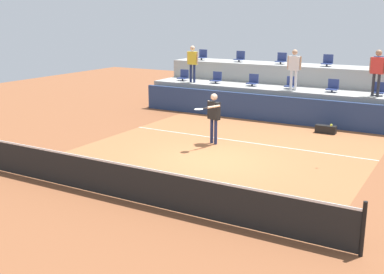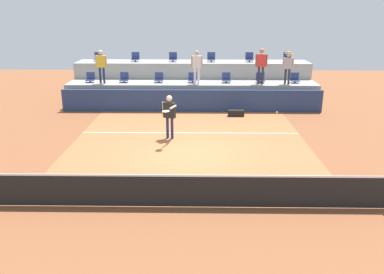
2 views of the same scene
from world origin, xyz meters
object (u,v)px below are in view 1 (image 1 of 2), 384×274
Objects in this scene: stadium_chair_upper_far_left at (202,56)px; stadium_chair_lower_far_left at (183,76)px; stadium_chair_upper_mid_right at (327,61)px; stadium_chair_upper_left at (240,57)px; stadium_chair_lower_center at (291,84)px; stadium_chair_upper_mid_left at (281,59)px; stadium_chair_upper_right at (378,64)px; tennis_ball at (331,125)px; spectator_in_white at (294,66)px; stadium_chair_lower_left at (216,78)px; spectator_in_grey at (377,68)px; stadium_chair_lower_right at (378,90)px; spectator_leaning_on_rail at (193,60)px; stadium_chair_lower_mid_right at (333,87)px; tennis_player at (213,113)px; stadium_chair_lower_mid_left at (253,81)px.

stadium_chair_lower_far_left is at bearing -91.21° from stadium_chair_upper_far_left.
stadium_chair_upper_far_left is 1.00× the size of stadium_chair_upper_mid_right.
stadium_chair_upper_left is 4.26m from stadium_chair_upper_mid_right.
stadium_chair_upper_mid_left is (-1.12, 1.80, 0.85)m from stadium_chair_lower_center.
stadium_chair_upper_right is 7.65× the size of tennis_ball.
stadium_chair_upper_mid_right is 2.33m from spectator_in_white.
stadium_chair_lower_left is at bearing 174.24° from spectator_in_white.
stadium_chair_lower_far_left is 5.66m from spectator_in_white.
stadium_chair_upper_left is 7.07m from spectator_in_grey.
stadium_chair_upper_left and stadium_chair_upper_right have the same top height.
stadium_chair_lower_center is 1.00× the size of stadium_chair_lower_right.
stadium_chair_lower_far_left is at bearing 180.00° from stadium_chair_lower_left.
spectator_leaning_on_rail reaches higher than stadium_chair_upper_left.
stadium_chair_upper_left reaches higher than stadium_chair_lower_left.
stadium_chair_lower_far_left is at bearing 180.00° from stadium_chair_lower_mid_right.
stadium_chair_upper_left is 10.28m from tennis_ball.
stadium_chair_upper_mid_right is 7.73m from tennis_player.
stadium_chair_lower_mid_right is 1.00× the size of stadium_chair_upper_left.
stadium_chair_lower_left and stadium_chair_lower_right have the same top height.
stadium_chair_upper_mid_right is 2.13m from stadium_chair_upper_right.
stadium_chair_upper_far_left is at bearing 121.34° from tennis_player.
stadium_chair_upper_far_left reaches higher than stadium_chair_lower_mid_left.
stadium_chair_upper_right is at bearing 0.00° from stadium_chair_upper_left.
stadium_chair_lower_center is 2.29m from stadium_chair_upper_mid_left.
stadium_chair_upper_far_left reaches higher than tennis_ball.
stadium_chair_lower_center is 4.73m from spectator_leaning_on_rail.
spectator_in_white reaches higher than tennis_player.
stadium_chair_lower_far_left is at bearing -168.08° from stadium_chair_upper_right.
tennis_ball is at bearing -74.17° from stadium_chair_upper_mid_right.
stadium_chair_upper_far_left is at bearing 180.00° from stadium_chair_upper_left.
stadium_chair_lower_left is 1.00× the size of stadium_chair_upper_left.
stadium_chair_upper_far_left is (-3.57, 1.80, 0.85)m from stadium_chair_lower_mid_left.
stadium_chair_lower_far_left is at bearing 180.00° from stadium_chair_lower_mid_left.
stadium_chair_lower_mid_right is 6.27m from tennis_ball.
spectator_in_white is 6.54m from tennis_ball.
stadium_chair_lower_mid_left is 4.09m from stadium_chair_upper_far_left.
tennis_ball is (6.84, -6.09, -0.23)m from stadium_chair_lower_left.
stadium_chair_upper_mid_right reaches higher than stadium_chair_lower_right.
stadium_chair_lower_left and stadium_chair_lower_center have the same top height.
stadium_chair_upper_right is 8.10m from spectator_leaning_on_rail.
spectator_in_grey is at bearing -0.00° from spectator_in_white.
stadium_chair_upper_left is at bearing 129.44° from stadium_chair_lower_mid_left.
stadium_chair_upper_far_left is 4.20m from stadium_chair_upper_mid_left.
spectator_in_grey is (8.81, -2.18, 0.03)m from stadium_chair_upper_far_left.
stadium_chair_lower_center is at bearing -119.63° from stadium_chair_upper_mid_right.
spectator_in_grey is at bearing -41.63° from stadium_chair_upper_mid_right.
tennis_player reaches higher than tennis_ball.
stadium_chair_upper_right is at bearing 0.00° from stadium_chair_upper_mid_right.
stadium_chair_upper_far_left is at bearing 168.52° from stadium_chair_lower_right.
stadium_chair_upper_right is (6.40, 0.00, 0.00)m from stadium_chair_upper_left.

